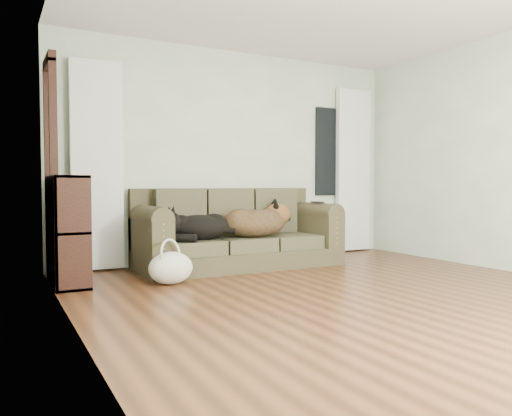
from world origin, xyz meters
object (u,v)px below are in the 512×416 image
sofa (239,228)px  bookshelf (67,232)px  tote_bag (171,267)px  dog_black_lab (196,228)px  dog_shepherd (256,224)px

sofa → bookshelf: bookshelf is taller
tote_bag → bookshelf: bookshelf is taller
dog_black_lab → bookshelf: (-1.31, -0.05, 0.02)m
bookshelf → tote_bag: bearing=-29.0°
dog_shepherd → bookshelf: 2.05m
dog_black_lab → tote_bag: dog_black_lab is taller
dog_black_lab → tote_bag: bearing=-117.0°
dog_black_lab → dog_shepherd: (0.74, 0.00, 0.01)m
sofa → dog_shepherd: size_ratio=2.91×
sofa → dog_shepherd: 0.20m
sofa → tote_bag: size_ratio=5.45×
sofa → tote_bag: 1.23m
dog_shepherd → sofa: bearing=-30.7°
dog_shepherd → tote_bag: dog_shepherd is taller
dog_black_lab → tote_bag: size_ratio=1.55×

